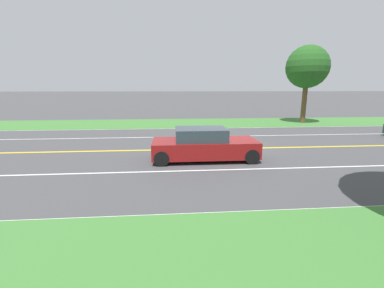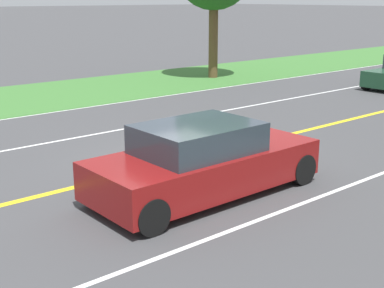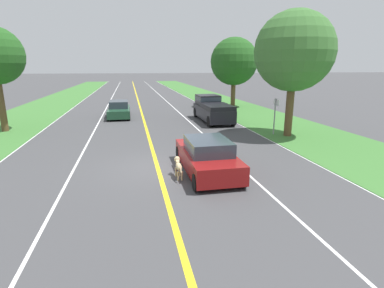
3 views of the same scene
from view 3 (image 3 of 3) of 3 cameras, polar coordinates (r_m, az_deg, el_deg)
name	(u,v)px [view 3 (image 3 of 3)]	position (r m, az deg, el deg)	size (l,w,h in m)	color
ground_plane	(158,167)	(13.05, -6.58, -4.42)	(400.00, 400.00, 0.00)	#424244
centre_divider_line	(158,167)	(13.05, -6.58, -4.40)	(0.18, 160.00, 0.01)	yellow
lane_edge_line_right	(304,158)	(15.28, 20.56, -2.43)	(0.14, 160.00, 0.01)	white
lane_dash_same_dir	(234,162)	(13.77, 8.09, -3.43)	(0.10, 160.00, 0.01)	white
lane_dash_oncoming	(72,173)	(13.24, -21.90, -5.11)	(0.10, 160.00, 0.01)	white
grass_verge_right	(359,154)	(17.05, 29.15, -1.63)	(6.00, 160.00, 0.03)	#3D7533
ego_car	(207,156)	(12.24, 2.88, -2.37)	(1.91, 4.59, 1.42)	maroon
dog	(178,165)	(11.67, -2.61, -4.11)	(0.23, 1.20, 0.79)	#D1B784
pickup_truck	(212,109)	(24.07, 3.83, 6.75)	(1.99, 5.68, 1.93)	black
oncoming_car	(119,110)	(26.64, -13.72, 6.37)	(1.83, 4.67, 1.38)	#1E472D
roadside_tree_right_near	(294,52)	(19.27, 18.87, 16.32)	(4.68, 4.68, 7.44)	brown
roadside_tree_right_far	(234,62)	(32.52, 8.03, 15.28)	(4.89, 4.89, 7.20)	brown
street_sign	(275,112)	(19.62, 15.55, 5.92)	(0.11, 0.64, 2.30)	gray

